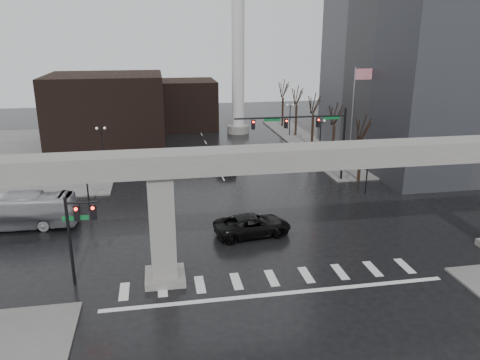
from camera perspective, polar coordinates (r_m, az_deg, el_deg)
The scene contains 24 objects.
ground at distance 32.76m, azimuth 3.46°, elevation -11.00°, with size 160.00×160.00×0.00m, color black.
sidewalk_ne at distance 73.60m, azimuth 16.76°, elevation 4.60°, with size 28.00×36.00×0.15m, color slate.
sidewalk_nw at distance 68.48m, azimuth -26.03°, elevation 2.61°, with size 28.00×36.00×0.15m, color slate.
elevated_guideway at distance 30.41m, azimuth 6.02°, elevation 0.71°, with size 48.00×2.60×8.70m.
building_far_left at distance 71.07m, azimuth -15.90°, elevation 8.28°, with size 16.00×14.00×10.00m, color black.
building_far_mid at distance 80.92m, azimuth -6.64°, elevation 9.17°, with size 10.00×10.00×8.00m, color black.
smokestack at distance 75.09m, azimuth -0.24°, elevation 15.81°, with size 3.60×3.60×30.00m.
signal_mast_arm at distance 50.35m, azimuth 8.58°, elevation 6.12°, with size 12.12×0.43×8.00m.
signal_left_pole at distance 31.13m, azimuth -19.22°, elevation -5.30°, with size 2.30×0.30×6.00m.
flagpole_assembly at distance 55.27m, azimuth 13.87°, elevation 8.61°, with size 2.06×0.12×12.00m.
lamp_right_0 at distance 48.22m, azimuth 15.34°, elevation 2.31°, with size 1.22×0.32×5.11m.
lamp_right_1 at distance 60.79m, azimuth 9.78°, elevation 5.76°, with size 1.22×0.32×5.11m.
lamp_right_2 at distance 73.87m, azimuth 6.11°, elevation 7.98°, with size 1.22×0.32×5.11m.
lamp_left_0 at distance 44.13m, azimuth -18.25°, elevation 0.65°, with size 1.22×0.32×5.11m.
lamp_left_1 at distance 57.60m, azimuth -16.50°, elevation 4.63°, with size 1.22×0.32×5.11m.
lamp_left_2 at distance 71.27m, azimuth -15.40°, elevation 7.10°, with size 1.22×0.32×5.11m.
tree_right_0 at distance 52.33m, azimuth 14.46°, elevation 2.77°, with size 1.09×1.58×7.50m.
tree_right_1 at distance 59.47m, azimuth 11.33°, elevation 4.79°, with size 1.09×1.61×7.67m.
tree_right_2 at distance 66.80m, azimuth 8.86°, elevation 6.37°, with size 1.10×1.63×7.85m.
tree_right_3 at distance 74.26m, azimuth 6.87°, elevation 7.62°, with size 1.11×1.66×8.02m.
tree_right_4 at distance 81.83m, azimuth 5.24°, elevation 8.63°, with size 1.12×1.69×8.19m.
pickup_truck at distance 37.71m, azimuth 1.55°, elevation -5.52°, with size 2.85×6.19×1.72m, color black.
city_bus at distance 43.24m, azimuth -26.15°, elevation -3.45°, with size 2.47×10.56×2.94m, color #ADADB2.
far_car at distance 54.93m, azimuth -2.00°, elevation 1.88°, with size 1.92×4.76×1.62m, color black.
Camera 1 is at (-7.00, -27.92, 15.64)m, focal length 35.00 mm.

